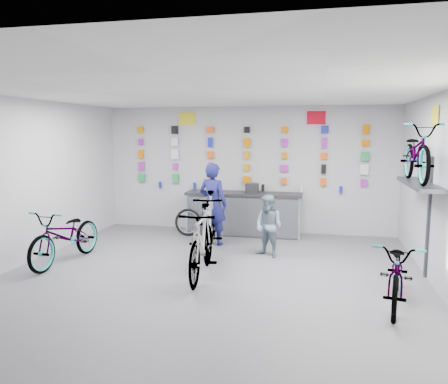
% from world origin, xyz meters
% --- Properties ---
extents(floor, '(8.00, 8.00, 0.00)m').
position_xyz_m(floor, '(0.00, 0.00, 0.00)').
color(floor, '#4F4F54').
rests_on(floor, ground).
extents(ceiling, '(8.00, 8.00, 0.00)m').
position_xyz_m(ceiling, '(0.00, 0.00, 3.00)').
color(ceiling, white).
rests_on(ceiling, wall_back).
extents(wall_back, '(7.00, 0.00, 7.00)m').
position_xyz_m(wall_back, '(0.00, 4.00, 1.50)').
color(wall_back, '#BDBDBF').
rests_on(wall_back, floor).
extents(wall_front, '(7.00, 0.00, 7.00)m').
position_xyz_m(wall_front, '(0.00, -4.00, 1.50)').
color(wall_front, '#BDBDBF').
rests_on(wall_front, floor).
extents(wall_left, '(0.00, 8.00, 8.00)m').
position_xyz_m(wall_left, '(-3.50, 0.00, 1.50)').
color(wall_left, '#BDBDBF').
rests_on(wall_left, floor).
extents(counter, '(2.70, 0.66, 1.00)m').
position_xyz_m(counter, '(0.00, 3.54, 0.49)').
color(counter, black).
rests_on(counter, floor).
extents(merch_wall, '(5.57, 0.08, 1.57)m').
position_xyz_m(merch_wall, '(0.01, 3.93, 1.80)').
color(merch_wall, '#24914A').
rests_on(merch_wall, wall_back).
extents(wall_bracket, '(0.39, 1.90, 2.00)m').
position_xyz_m(wall_bracket, '(3.33, 1.20, 1.46)').
color(wall_bracket, '#333338').
rests_on(wall_bracket, wall_right).
extents(sign_left, '(0.42, 0.02, 0.30)m').
position_xyz_m(sign_left, '(-1.50, 3.98, 2.72)').
color(sign_left, gold).
rests_on(sign_left, wall_back).
extents(sign_right, '(0.42, 0.02, 0.30)m').
position_xyz_m(sign_right, '(1.60, 3.98, 2.72)').
color(sign_right, red).
rests_on(sign_right, wall_back).
extents(sign_side, '(0.02, 0.40, 0.30)m').
position_xyz_m(sign_side, '(3.48, 1.20, 2.65)').
color(sign_side, gold).
rests_on(sign_side, wall_right).
extents(bike_left, '(0.84, 2.00, 1.03)m').
position_xyz_m(bike_left, '(-2.79, 0.62, 0.51)').
color(bike_left, gray).
rests_on(bike_left, floor).
extents(bike_center, '(0.72, 2.01, 1.18)m').
position_xyz_m(bike_center, '(-0.15, 0.39, 0.59)').
color(bike_center, gray).
rests_on(bike_center, floor).
extents(bike_right, '(0.95, 1.90, 0.95)m').
position_xyz_m(bike_right, '(2.81, -0.20, 0.48)').
color(bike_right, gray).
rests_on(bike_right, floor).
extents(bike_service, '(0.89, 2.04, 1.19)m').
position_xyz_m(bike_service, '(-0.43, 2.00, 0.59)').
color(bike_service, gray).
rests_on(bike_service, floor).
extents(bike_wall, '(0.63, 1.80, 0.95)m').
position_xyz_m(bike_wall, '(3.25, 1.20, 2.05)').
color(bike_wall, gray).
rests_on(bike_wall, wall_bracket).
extents(clerk, '(0.72, 0.56, 1.75)m').
position_xyz_m(clerk, '(-0.49, 2.53, 0.88)').
color(clerk, '#151751').
rests_on(clerk, floor).
extents(customer, '(0.74, 0.69, 1.21)m').
position_xyz_m(customer, '(0.79, 1.82, 0.60)').
color(customer, slate).
rests_on(customer, floor).
extents(spare_wheel, '(0.63, 0.15, 0.63)m').
position_xyz_m(spare_wheel, '(-1.25, 3.17, 0.31)').
color(spare_wheel, black).
rests_on(spare_wheel, floor).
extents(register, '(0.28, 0.30, 0.22)m').
position_xyz_m(register, '(0.19, 3.55, 1.11)').
color(register, black).
rests_on(register, counter).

